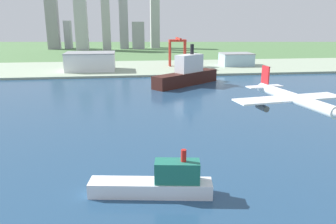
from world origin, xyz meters
The scene contains 10 objects.
ground_plane centered at (0.00, 300.00, 0.00)m, with size 2400.00×2400.00×0.00m, color #4D7544.
water_bay centered at (0.00, 240.00, 0.07)m, with size 840.00×360.00×0.15m, color navy.
industrial_pier centered at (0.00, 490.00, 1.25)m, with size 840.00×140.00×2.50m, color #96A88E.
airplane_landing centered at (29.47, 145.39, 38.05)m, with size 37.75×40.71×11.58m.
ferry_boat centered at (-12.45, 157.24, 5.00)m, with size 45.47×14.71×17.85m.
cargo_ship centered at (36.76, 369.36, 10.89)m, with size 72.28×60.59×39.56m.
port_crane_red centered at (46.15, 491.73, 29.47)m, with size 22.84×35.57×37.98m.
warehouse_main centered at (-66.17, 466.34, 13.55)m, with size 59.68×41.68×22.05m.
warehouse_annex centered at (127.44, 489.39, 10.93)m, with size 42.19×33.12×16.81m.
distant_skyline centered at (-73.18, 818.57, 58.11)m, with size 250.61×80.41×150.97m.
Camera 1 is at (-22.71, 48.89, 61.91)m, focal length 35.31 mm.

